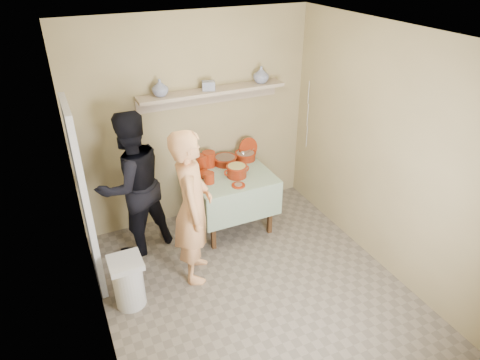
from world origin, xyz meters
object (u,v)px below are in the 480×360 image
person_cook (193,208)px  cazuela_rice (237,170)px  person_helper (132,185)px  trash_bin (128,282)px  serving_table (229,181)px

person_cook → cazuela_rice: bearing=-32.5°
person_helper → trash_bin: (-0.30, -0.89, -0.58)m
trash_bin → serving_table: bearing=30.4°
trash_bin → person_cook: bearing=12.2°
serving_table → cazuela_rice: bearing=-69.7°
person_cook → trash_bin: 0.97m
person_cook → serving_table: (0.72, 0.70, -0.22)m
person_cook → person_helper: (-0.46, 0.73, 0.00)m
person_helper → cazuela_rice: bearing=154.2°
person_helper → serving_table: bearing=159.8°
person_helper → trash_bin: 1.11m
person_cook → trash_bin: person_cook is taller
person_helper → cazuela_rice: person_helper is taller
person_cook → cazuela_rice: size_ratio=5.20×
person_cook → person_helper: person_helper is taller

